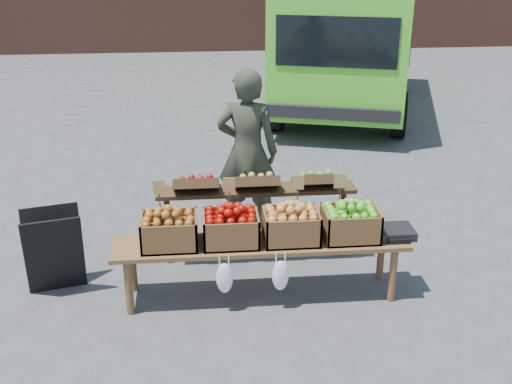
{
  "coord_description": "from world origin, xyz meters",
  "views": [
    {
      "loc": [
        -1.25,
        -4.71,
        3.26
      ],
      "look_at": [
        -0.72,
        0.99,
        0.85
      ],
      "focal_mm": 45.0,
      "sensor_mm": 36.0,
      "label": 1
    }
  ],
  "objects_px": {
    "crate_golden_apples": "(169,231)",
    "display_bench": "(261,269)",
    "chalkboard_sign": "(54,251)",
    "weighing_scale": "(395,232)",
    "back_table": "(256,213)",
    "vendor": "(247,152)",
    "crate_russet_pears": "(231,229)",
    "crate_red_apples": "(291,226)",
    "delivery_van": "(346,48)",
    "crate_green_apples": "(351,224)"
  },
  "relations": [
    {
      "from": "chalkboard_sign",
      "to": "delivery_van",
      "type": "bearing_deg",
      "value": 42.6
    },
    {
      "from": "crate_red_apples",
      "to": "crate_russet_pears",
      "type": "bearing_deg",
      "value": 180.0
    },
    {
      "from": "crate_red_apples",
      "to": "delivery_van",
      "type": "bearing_deg",
      "value": 73.38
    },
    {
      "from": "chalkboard_sign",
      "to": "crate_golden_apples",
      "type": "xyz_separation_m",
      "value": [
        1.11,
        -0.3,
        0.3
      ]
    },
    {
      "from": "back_table",
      "to": "crate_green_apples",
      "type": "bearing_deg",
      "value": -41.91
    },
    {
      "from": "vendor",
      "to": "crate_russet_pears",
      "type": "height_order",
      "value": "vendor"
    },
    {
      "from": "chalkboard_sign",
      "to": "weighing_scale",
      "type": "height_order",
      "value": "chalkboard_sign"
    },
    {
      "from": "delivery_van",
      "to": "crate_golden_apples",
      "type": "bearing_deg",
      "value": -98.67
    },
    {
      "from": "crate_green_apples",
      "to": "weighing_scale",
      "type": "relative_size",
      "value": 1.47
    },
    {
      "from": "crate_golden_apples",
      "to": "display_bench",
      "type": "bearing_deg",
      "value": 0.0
    },
    {
      "from": "delivery_van",
      "to": "vendor",
      "type": "relative_size",
      "value": 2.73
    },
    {
      "from": "back_table",
      "to": "crate_red_apples",
      "type": "distance_m",
      "value": 0.79
    },
    {
      "from": "delivery_van",
      "to": "chalkboard_sign",
      "type": "distance_m",
      "value": 7.44
    },
    {
      "from": "crate_red_apples",
      "to": "crate_green_apples",
      "type": "bearing_deg",
      "value": 0.0
    },
    {
      "from": "crate_red_apples",
      "to": "crate_green_apples",
      "type": "relative_size",
      "value": 1.0
    },
    {
      "from": "back_table",
      "to": "crate_golden_apples",
      "type": "relative_size",
      "value": 4.2
    },
    {
      "from": "crate_russet_pears",
      "to": "weighing_scale",
      "type": "distance_m",
      "value": 1.53
    },
    {
      "from": "crate_golden_apples",
      "to": "crate_russet_pears",
      "type": "distance_m",
      "value": 0.55
    },
    {
      "from": "vendor",
      "to": "display_bench",
      "type": "height_order",
      "value": "vendor"
    },
    {
      "from": "chalkboard_sign",
      "to": "weighing_scale",
      "type": "distance_m",
      "value": 3.2
    },
    {
      "from": "crate_russet_pears",
      "to": "delivery_van",
      "type": "bearing_deg",
      "value": 69.01
    },
    {
      "from": "display_bench",
      "to": "weighing_scale",
      "type": "relative_size",
      "value": 7.94
    },
    {
      "from": "crate_green_apples",
      "to": "crate_russet_pears",
      "type": "bearing_deg",
      "value": 180.0
    },
    {
      "from": "back_table",
      "to": "display_bench",
      "type": "xyz_separation_m",
      "value": [
        -0.02,
        -0.72,
        -0.24
      ]
    },
    {
      "from": "vendor",
      "to": "crate_red_apples",
      "type": "distance_m",
      "value": 1.5
    },
    {
      "from": "weighing_scale",
      "to": "chalkboard_sign",
      "type": "bearing_deg",
      "value": 174.55
    },
    {
      "from": "delivery_van",
      "to": "vendor",
      "type": "distance_m",
      "value": 5.46
    },
    {
      "from": "crate_red_apples",
      "to": "weighing_scale",
      "type": "xyz_separation_m",
      "value": [
        0.97,
        0.0,
        -0.1
      ]
    },
    {
      "from": "crate_green_apples",
      "to": "back_table",
      "type": "bearing_deg",
      "value": 138.09
    },
    {
      "from": "crate_golden_apples",
      "to": "crate_russet_pears",
      "type": "height_order",
      "value": "same"
    },
    {
      "from": "crate_russet_pears",
      "to": "crate_green_apples",
      "type": "bearing_deg",
      "value": 0.0
    },
    {
      "from": "back_table",
      "to": "display_bench",
      "type": "distance_m",
      "value": 0.76
    },
    {
      "from": "crate_red_apples",
      "to": "weighing_scale",
      "type": "distance_m",
      "value": 0.98
    },
    {
      "from": "delivery_van",
      "to": "crate_green_apples",
      "type": "distance_m",
      "value": 6.61
    },
    {
      "from": "chalkboard_sign",
      "to": "crate_red_apples",
      "type": "relative_size",
      "value": 1.62
    },
    {
      "from": "vendor",
      "to": "back_table",
      "type": "xyz_separation_m",
      "value": [
        0.03,
        -0.74,
        -0.41
      ]
    },
    {
      "from": "back_table",
      "to": "display_bench",
      "type": "height_order",
      "value": "back_table"
    },
    {
      "from": "delivery_van",
      "to": "crate_russet_pears",
      "type": "distance_m",
      "value": 6.92
    },
    {
      "from": "vendor",
      "to": "crate_green_apples",
      "type": "distance_m",
      "value": 1.69
    },
    {
      "from": "back_table",
      "to": "crate_russet_pears",
      "type": "distance_m",
      "value": 0.8
    },
    {
      "from": "display_bench",
      "to": "crate_red_apples",
      "type": "bearing_deg",
      "value": 0.0
    },
    {
      "from": "crate_golden_apples",
      "to": "chalkboard_sign",
      "type": "bearing_deg",
      "value": 164.66
    },
    {
      "from": "delivery_van",
      "to": "back_table",
      "type": "relative_size",
      "value": 2.42
    },
    {
      "from": "display_bench",
      "to": "crate_green_apples",
      "type": "relative_size",
      "value": 5.4
    },
    {
      "from": "weighing_scale",
      "to": "vendor",
      "type": "bearing_deg",
      "value": 130.72
    },
    {
      "from": "delivery_van",
      "to": "crate_russet_pears",
      "type": "relative_size",
      "value": 10.18
    },
    {
      "from": "back_table",
      "to": "crate_red_apples",
      "type": "bearing_deg",
      "value": -70.7
    },
    {
      "from": "display_bench",
      "to": "weighing_scale",
      "type": "distance_m",
      "value": 1.29
    },
    {
      "from": "chalkboard_sign",
      "to": "crate_russet_pears",
      "type": "bearing_deg",
      "value": -23.87
    },
    {
      "from": "delivery_van",
      "to": "crate_red_apples",
      "type": "relative_size",
      "value": 10.18
    }
  ]
}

